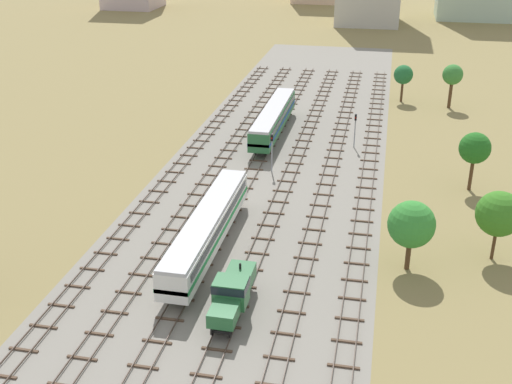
% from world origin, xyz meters
% --- Properties ---
extents(ground_plane, '(480.00, 480.00, 0.00)m').
position_xyz_m(ground_plane, '(0.00, 56.00, 0.00)').
color(ground_plane, olive).
extents(ballast_bed, '(27.85, 176.00, 0.01)m').
position_xyz_m(ballast_bed, '(0.00, 56.00, 0.00)').
color(ballast_bed, gray).
rests_on(ballast_bed, ground).
extents(track_far_left, '(2.40, 126.00, 0.29)m').
position_xyz_m(track_far_left, '(-11.92, 57.00, 0.14)').
color(track_far_left, '#47382D').
rests_on(track_far_left, ground).
extents(track_left, '(2.40, 126.00, 0.29)m').
position_xyz_m(track_left, '(-7.15, 57.00, 0.14)').
color(track_left, '#47382D').
rests_on(track_left, ground).
extents(track_centre_left, '(2.40, 126.00, 0.29)m').
position_xyz_m(track_centre_left, '(-2.38, 57.00, 0.14)').
color(track_centre_left, '#47382D').
rests_on(track_centre_left, ground).
extents(track_centre, '(2.40, 126.00, 0.29)m').
position_xyz_m(track_centre, '(2.38, 57.00, 0.14)').
color(track_centre, '#47382D').
rests_on(track_centre, ground).
extents(track_centre_right, '(2.40, 126.00, 0.29)m').
position_xyz_m(track_centre_right, '(7.15, 57.00, 0.14)').
color(track_centre_right, '#47382D').
rests_on(track_centre_right, ground).
extents(track_right, '(2.40, 126.00, 0.29)m').
position_xyz_m(track_right, '(11.92, 57.00, 0.14)').
color(track_right, '#47382D').
rests_on(track_right, ground).
extents(shunter_loco_centre_nearest, '(2.74, 8.46, 3.10)m').
position_xyz_m(shunter_loco_centre_nearest, '(2.38, 33.54, 2.01)').
color(shunter_loco_centre_nearest, '#286638').
rests_on(shunter_loco_centre_nearest, ground).
extents(passenger_coach_centre_left_near, '(2.96, 22.00, 3.80)m').
position_xyz_m(passenger_coach_centre_left_near, '(-2.38, 43.12, 2.61)').
color(passenger_coach_centre_left_near, white).
rests_on(passenger_coach_centre_left_near, ground).
extents(passenger_coach_centre_left_mid, '(2.96, 22.00, 3.80)m').
position_xyz_m(passenger_coach_centre_left_mid, '(-2.38, 78.40, 2.61)').
color(passenger_coach_centre_left_mid, '#286638').
rests_on(passenger_coach_centre_left_mid, ground).
extents(signal_post_nearest, '(0.28, 0.47, 5.09)m').
position_xyz_m(signal_post_nearest, '(-0.00, 64.18, 3.25)').
color(signal_post_nearest, gray).
rests_on(signal_post_nearest, ground).
extents(signal_post_near, '(0.28, 0.47, 4.87)m').
position_xyz_m(signal_post_near, '(9.54, 75.36, 3.12)').
color(signal_post_near, gray).
rests_on(signal_post_near, ground).
extents(lineside_tree_0, '(4.27, 4.27, 6.91)m').
position_xyz_m(lineside_tree_0, '(24.44, 47.13, 4.76)').
color(lineside_tree_0, '#4C331E').
rests_on(lineside_tree_0, ground).
extents(lineside_tree_1, '(4.31, 4.31, 6.76)m').
position_xyz_m(lineside_tree_1, '(16.52, 43.66, 4.58)').
color(lineside_tree_1, '#4C331E').
rests_on(lineside_tree_1, ground).
extents(lineside_tree_2, '(3.29, 3.29, 7.23)m').
position_xyz_m(lineside_tree_2, '(23.66, 97.68, 5.47)').
color(lineside_tree_2, '#4C331E').
rests_on(lineside_tree_2, ground).
extents(lineside_tree_3, '(3.21, 3.21, 6.28)m').
position_xyz_m(lineside_tree_3, '(15.90, 99.86, 4.62)').
color(lineside_tree_3, '#4C331E').
rests_on(lineside_tree_3, ground).
extents(lineside_tree_4, '(3.64, 3.64, 7.07)m').
position_xyz_m(lineside_tree_4, '(23.84, 63.55, 5.20)').
color(lineside_tree_4, '#4C331E').
rests_on(lineside_tree_4, ground).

